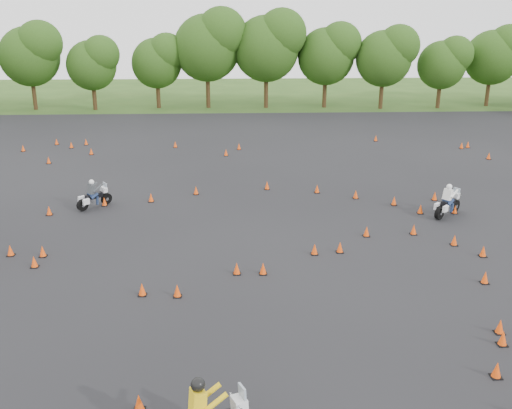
% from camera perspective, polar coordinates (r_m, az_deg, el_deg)
% --- Properties ---
extents(ground, '(140.00, 140.00, 0.00)m').
position_cam_1_polar(ground, '(23.00, 0.45, -6.00)').
color(ground, '#2D5119').
rests_on(ground, ground).
extents(asphalt_pad, '(62.00, 62.00, 0.00)m').
position_cam_1_polar(asphalt_pad, '(28.57, -0.18, -1.00)').
color(asphalt_pad, black).
rests_on(asphalt_pad, ground).
extents(treeline, '(86.91, 32.77, 10.83)m').
position_cam_1_polar(treeline, '(56.40, 1.76, 13.45)').
color(treeline, '#254513').
rests_on(treeline, ground).
extents(traffic_cones, '(33.30, 32.64, 0.45)m').
position_cam_1_polar(traffic_cones, '(28.43, 0.80, -0.62)').
color(traffic_cones, '#F2480A').
rests_on(traffic_cones, asphalt_pad).
extents(rider_grey, '(1.86, 1.91, 1.58)m').
position_cam_1_polar(rider_grey, '(30.55, -15.96, 1.12)').
color(rider_grey, '#383B3F').
rests_on(rider_grey, ground).
extents(rider_white, '(2.09, 1.95, 1.69)m').
position_cam_1_polar(rider_white, '(29.70, 18.66, 0.48)').
color(rider_white, white).
rests_on(rider_white, ground).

